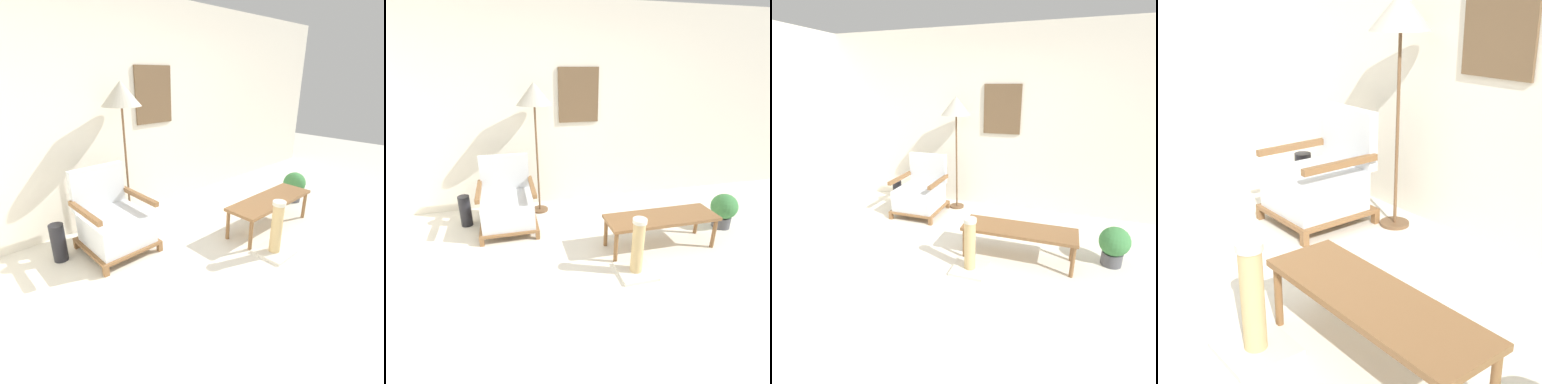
% 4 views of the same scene
% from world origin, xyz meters
% --- Properties ---
extents(ground_plane, '(14.00, 14.00, 0.00)m').
position_xyz_m(ground_plane, '(0.00, 0.00, 0.00)').
color(ground_plane, silver).
extents(wall_back, '(8.00, 0.09, 2.70)m').
position_xyz_m(wall_back, '(0.00, 2.27, 1.35)').
color(wall_back, silver).
rests_on(wall_back, ground_plane).
extents(armchair, '(0.69, 0.72, 0.88)m').
position_xyz_m(armchair, '(-0.95, 1.56, 0.32)').
color(armchair, brown).
rests_on(armchair, ground_plane).
extents(floor_lamp, '(0.45, 0.45, 1.74)m').
position_xyz_m(floor_lamp, '(-0.51, 1.96, 1.55)').
color(floor_lamp, brown).
rests_on(floor_lamp, ground_plane).
extents(coffee_table, '(1.25, 0.40, 0.39)m').
position_xyz_m(coffee_table, '(0.70, 0.70, 0.35)').
color(coffee_table, brown).
rests_on(coffee_table, ground_plane).
extents(vase, '(0.15, 0.15, 0.41)m').
position_xyz_m(vase, '(-1.48, 1.75, 0.20)').
color(vase, black).
rests_on(vase, ground_plane).
extents(potted_plant, '(0.32, 0.32, 0.45)m').
position_xyz_m(potted_plant, '(1.70, 0.93, 0.25)').
color(potted_plant, '#4C4C51').
rests_on(potted_plant, ground_plane).
extents(scratching_post, '(0.36, 0.36, 0.61)m').
position_xyz_m(scratching_post, '(0.25, 0.31, 0.22)').
color(scratching_post, beige).
rests_on(scratching_post, ground_plane).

